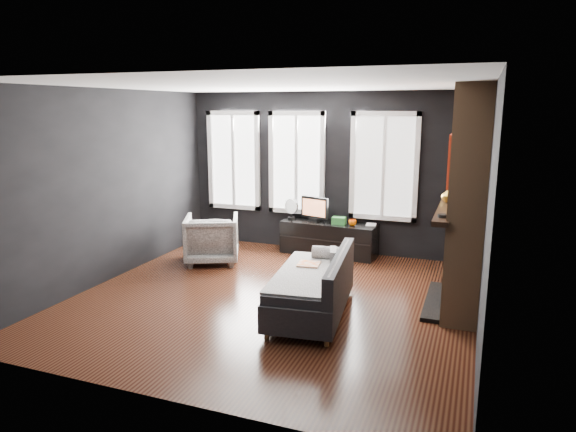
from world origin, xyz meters
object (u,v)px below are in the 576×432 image
at_px(armchair, 212,236).
at_px(mug, 353,222).
at_px(mantel_vase, 449,195).
at_px(sofa, 311,284).
at_px(media_console, 329,238).
at_px(monitor, 315,208).
at_px(book, 366,219).

xyz_separation_m(armchair, mug, (2.06, 0.98, 0.19)).
bearing_deg(mantel_vase, armchair, 178.04).
bearing_deg(sofa, media_console, 94.88).
height_order(sofa, monitor, monitor).
distance_m(armchair, mug, 2.28).
relative_size(sofa, monitor, 3.37).
height_order(sofa, book, book).
relative_size(armchair, media_console, 0.53).
bearing_deg(armchair, monitor, -166.69).
bearing_deg(book, media_console, -177.10).
height_order(sofa, mantel_vase, mantel_vase).
distance_m(armchair, book, 2.52).
relative_size(armchair, book, 3.87).
distance_m(media_console, book, 0.73).
bearing_deg(mantel_vase, book, 137.26).
bearing_deg(monitor, media_console, 13.10).
xyz_separation_m(media_console, book, (0.62, 0.03, 0.38)).
bearing_deg(sofa, mantel_vase, 36.72).
xyz_separation_m(book, mantel_vase, (1.32, -1.22, 0.67)).
bearing_deg(sofa, book, 81.07).
xyz_separation_m(monitor, book, (0.88, 0.02, -0.13)).
relative_size(book, mantel_vase, 1.10).
bearing_deg(armchair, media_console, -171.75).
bearing_deg(mantel_vase, mug, 144.11).
height_order(armchair, media_console, armchair).
xyz_separation_m(armchair, media_console, (1.64, 1.07, -0.15)).
xyz_separation_m(armchair, mantel_vase, (3.58, -0.12, 0.90)).
bearing_deg(monitor, mug, 7.55).
bearing_deg(mantel_vase, media_console, 148.49).
bearing_deg(book, mantel_vase, -42.74).
distance_m(sofa, book, 2.58).
bearing_deg(media_console, sofa, -74.61).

